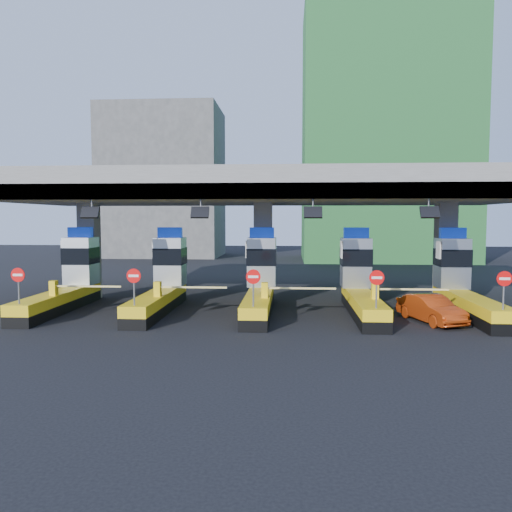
{
  "coord_description": "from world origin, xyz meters",
  "views": [
    {
      "loc": [
        1.46,
        -24.89,
        4.63
      ],
      "look_at": [
        -0.2,
        0.0,
        2.75
      ],
      "focal_mm": 35.0,
      "sensor_mm": 36.0,
      "label": 1
    }
  ],
  "objects": [
    {
      "name": "toll_lane_left",
      "position": [
        -5.0,
        0.28,
        1.4
      ],
      "size": [
        4.43,
        8.0,
        4.16
      ],
      "color": "black",
      "rests_on": "ground"
    },
    {
      "name": "bg_building_scaffold",
      "position": [
        12.0,
        32.0,
        14.0
      ],
      "size": [
        18.0,
        12.0,
        28.0
      ],
      "primitive_type": "cube",
      "color": "#1E5926",
      "rests_on": "ground"
    },
    {
      "name": "toll_lane_center",
      "position": [
        0.0,
        0.28,
        1.4
      ],
      "size": [
        4.43,
        8.0,
        4.16
      ],
      "color": "black",
      "rests_on": "ground"
    },
    {
      "name": "bg_building_concrete",
      "position": [
        -14.0,
        36.0,
        9.0
      ],
      "size": [
        14.0,
        10.0,
        18.0
      ],
      "primitive_type": "cube",
      "color": "#4C4C49",
      "rests_on": "ground"
    },
    {
      "name": "toll_lane_right",
      "position": [
        5.0,
        0.28,
        1.4
      ],
      "size": [
        4.43,
        8.0,
        4.16
      ],
      "color": "black",
      "rests_on": "ground"
    },
    {
      "name": "toll_lane_far_left",
      "position": [
        -10.0,
        0.28,
        1.4
      ],
      "size": [
        4.43,
        8.0,
        4.16
      ],
      "color": "black",
      "rests_on": "ground"
    },
    {
      "name": "ground",
      "position": [
        0.0,
        0.0,
        0.0
      ],
      "size": [
        120.0,
        120.0,
        0.0
      ],
      "primitive_type": "plane",
      "color": "black",
      "rests_on": "ground"
    },
    {
      "name": "red_car",
      "position": [
        7.78,
        -2.45,
        0.62
      ],
      "size": [
        2.44,
        3.96,
        1.23
      ],
      "primitive_type": "imported",
      "rotation": [
        0.0,
        0.0,
        0.33
      ],
      "color": "#A1310C",
      "rests_on": "ground"
    },
    {
      "name": "toll_canopy",
      "position": [
        0.0,
        2.87,
        6.13
      ],
      "size": [
        28.0,
        12.09,
        7.0
      ],
      "color": "slate",
      "rests_on": "ground"
    },
    {
      "name": "toll_lane_far_right",
      "position": [
        10.0,
        0.28,
        1.4
      ],
      "size": [
        4.43,
        8.0,
        4.16
      ],
      "color": "black",
      "rests_on": "ground"
    }
  ]
}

